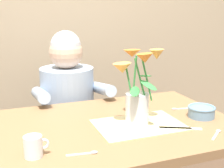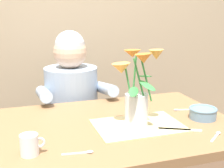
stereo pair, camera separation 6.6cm
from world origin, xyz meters
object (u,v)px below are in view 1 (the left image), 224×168
at_px(ceramic_mug, 34,146).
at_px(seated_person, 68,118).
at_px(ceramic_bowl, 201,111).
at_px(dinner_knife, 180,128).
at_px(flower_vase, 137,92).

bearing_deg(ceramic_mug, seated_person, 69.20).
relative_size(seated_person, ceramic_bowl, 8.35).
height_order(dinner_knife, ceramic_mug, ceramic_mug).
xyz_separation_m(seated_person, dinner_knife, (0.34, -0.78, 0.18)).
xyz_separation_m(ceramic_bowl, ceramic_mug, (-0.83, -0.13, 0.01)).
relative_size(flower_vase, ceramic_mug, 3.80).
relative_size(seated_person, ceramic_mug, 12.20).
height_order(seated_person, dinner_knife, seated_person).
bearing_deg(dinner_knife, flower_vase, 173.14).
bearing_deg(ceramic_bowl, dinner_knife, -152.25).
height_order(ceramic_bowl, dinner_knife, ceramic_bowl).
relative_size(ceramic_bowl, ceramic_mug, 1.46).
bearing_deg(dinner_knife, seated_person, 139.48).
xyz_separation_m(flower_vase, ceramic_mug, (-0.48, -0.14, -0.12)).
bearing_deg(flower_vase, ceramic_bowl, -2.04).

